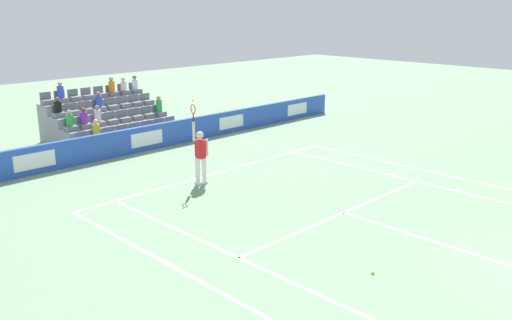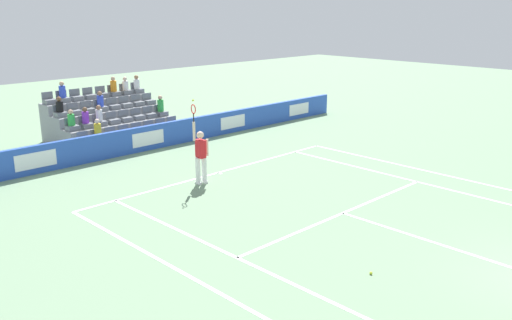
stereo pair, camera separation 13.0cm
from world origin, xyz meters
name	(u,v)px [view 2 (the right image)]	position (x,y,z in m)	size (l,w,h in m)	color
line_baseline	(218,173)	(0.00, -11.89, 0.00)	(10.97, 0.10, 0.01)	white
line_service	(343,213)	(0.00, -6.40, 0.00)	(8.23, 0.10, 0.01)	white
line_centre_service	(448,247)	(0.00, -3.20, 0.00)	(0.10, 6.40, 0.01)	white
line_singles_sideline_left	(250,264)	(4.12, -5.95, 0.00)	(0.10, 11.89, 0.01)	white
line_singles_sideline_right	(429,185)	(-4.12, -5.95, 0.00)	(0.10, 11.89, 0.01)	white
line_doubles_sideline_left	(204,285)	(5.49, -5.95, 0.00)	(0.10, 11.89, 0.01)	white
line_doubles_sideline_right	(449,176)	(-5.49, -5.95, 0.00)	(0.10, 11.89, 0.01)	white
line_centre_mark	(220,173)	(0.00, -11.79, 0.00)	(0.10, 0.20, 0.01)	white
sponsor_barrier	(147,138)	(0.00, -16.33, 0.51)	(23.24, 0.22, 1.01)	blue
tennis_player	(201,155)	(1.18, -11.36, 0.99)	(0.51, 0.39, 2.85)	white
stadium_stand	(109,123)	(0.01, -19.27, 0.69)	(4.96, 3.80, 2.58)	gray
loose_tennis_ball	(371,273)	(2.56, -3.72, 0.03)	(0.07, 0.07, 0.07)	#D1E533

